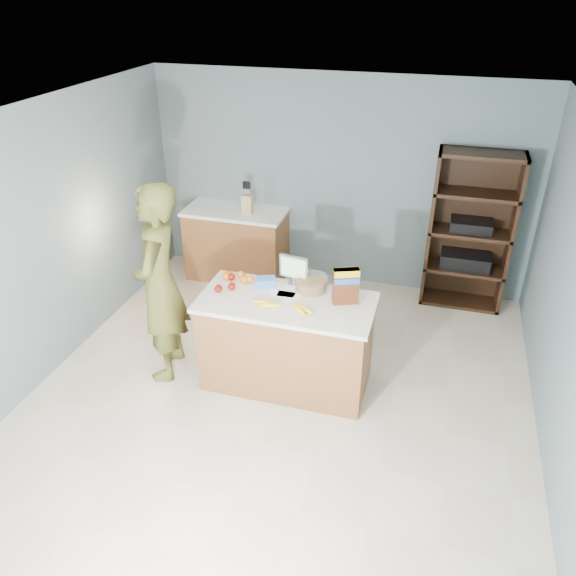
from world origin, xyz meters
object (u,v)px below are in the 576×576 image
(counter_peninsula, at_px, (287,346))
(shelving_unit, at_px, (469,233))
(tv, at_px, (294,268))
(cereal_box, at_px, (346,284))
(person, at_px, (159,284))

(counter_peninsula, distance_m, shelving_unit, 2.61)
(counter_peninsula, bearing_deg, tv, 93.28)
(shelving_unit, distance_m, tv, 2.35)
(shelving_unit, relative_size, cereal_box, 5.45)
(tv, relative_size, cereal_box, 0.85)
(shelving_unit, xyz_separation_m, tv, (-1.57, -1.73, 0.19))
(shelving_unit, relative_size, person, 0.94)
(shelving_unit, bearing_deg, cereal_box, -118.31)
(shelving_unit, height_order, person, person)
(shelving_unit, bearing_deg, tv, -132.11)
(counter_peninsula, xyz_separation_m, cereal_box, (0.50, 0.10, 0.68))
(counter_peninsula, bearing_deg, person, -173.60)
(counter_peninsula, xyz_separation_m, person, (-1.16, -0.13, 0.54))
(person, distance_m, cereal_box, 1.69)
(person, bearing_deg, shelving_unit, 115.84)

